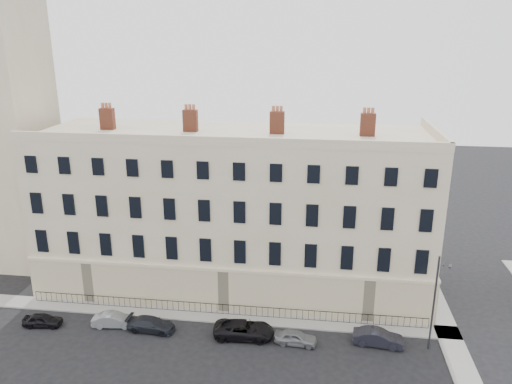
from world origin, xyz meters
TOP-DOWN VIEW (x-y plane):
  - ground at (0.00, 0.00)m, footprint 160.00×160.00m
  - terrace at (-5.97, 11.97)m, footprint 36.22×12.22m
  - pavement_terrace at (-10.00, 5.00)m, footprint 48.00×2.00m
  - pavement_east_return at (13.00, 8.00)m, footprint 2.00×24.00m
  - railings at (-6.00, 5.40)m, footprint 35.00×0.04m
  - car_a at (-20.77, 1.72)m, footprint 3.34×1.62m
  - car_b at (-14.77, 2.47)m, footprint 3.70×1.67m
  - car_c at (-11.44, 2.24)m, footprint 4.12×1.86m
  - car_d at (-3.64, 2.34)m, footprint 5.00×2.48m
  - car_e at (0.59, 1.93)m, footprint 3.47×1.61m
  - car_f at (7.09, 2.64)m, footprint 4.09×1.79m
  - streetlamp at (11.04, 2.54)m, footprint 0.71×1.66m

SIDE VIEW (x-z plane):
  - ground at x=0.00m, z-range 0.00..0.00m
  - pavement_terrace at x=-10.00m, z-range 0.00..0.12m
  - pavement_east_return at x=13.00m, z-range 0.00..0.12m
  - car_a at x=-20.77m, z-range 0.00..1.10m
  - railings at x=-6.00m, z-range 0.07..1.03m
  - car_e at x=0.59m, z-range 0.00..1.15m
  - car_c at x=-11.44m, z-range 0.00..1.17m
  - car_b at x=-14.77m, z-range 0.00..1.18m
  - car_f at x=7.09m, z-range 0.00..1.31m
  - car_d at x=-3.64m, z-range 0.00..1.36m
  - streetlamp at x=11.04m, z-range 0.43..8.40m
  - terrace at x=-5.97m, z-range -1.00..16.00m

